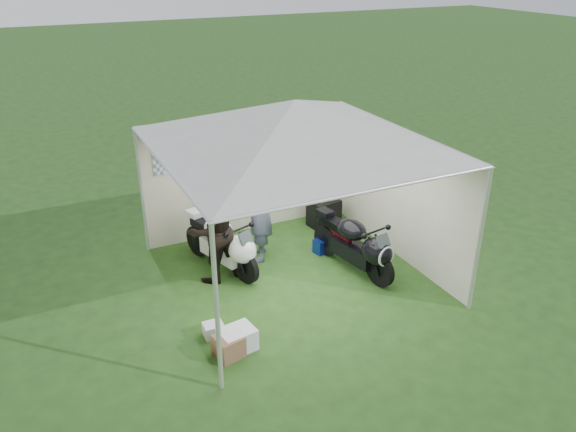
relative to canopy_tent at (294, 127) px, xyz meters
name	(u,v)px	position (x,y,z in m)	size (l,w,h in m)	color
ground	(294,276)	(0.00, -0.03, -2.58)	(80.00, 80.00, 0.00)	#24451A
canopy_tent	(294,127)	(0.00, 0.00, 0.00)	(5.66, 5.66, 3.00)	silver
motorcycle_white	(224,243)	(-0.97, 0.67, -2.06)	(0.84, 1.82, 0.92)	black
motorcycle_black	(357,244)	(1.02, -0.34, -2.06)	(0.64, 1.88, 0.93)	black
paddock_stand	(324,245)	(0.86, 0.50, -2.44)	(0.35, 0.22, 0.26)	#142FB2
person_dark_jacket	(213,230)	(-1.21, 0.49, -1.67)	(0.88, 0.68, 1.81)	black
person_blue_jacket	(259,209)	(-0.26, 0.81, -1.63)	(0.69, 0.45, 1.89)	slate
equipment_box	(324,213)	(1.38, 1.45, -2.30)	(0.56, 0.45, 0.56)	black
crate_0	(237,339)	(-1.55, -1.41, -2.42)	(0.48, 0.37, 0.32)	silver
crate_1	(229,346)	(-1.70, -1.49, -2.42)	(0.35, 0.35, 0.31)	brown
crate_2	(213,330)	(-1.75, -0.99, -2.47)	(0.28, 0.23, 0.20)	silver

